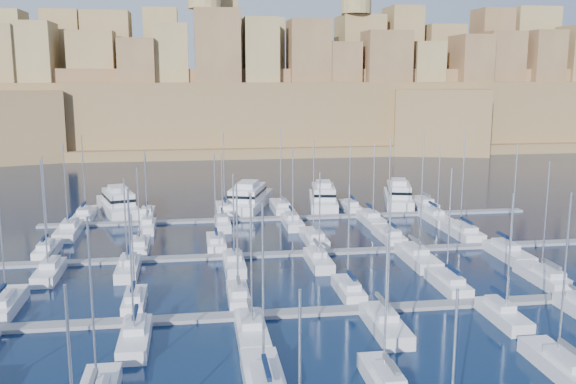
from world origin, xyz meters
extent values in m
plane|color=black|center=(0.00, 0.00, 0.00)|extent=(600.00, 600.00, 0.00)
cube|color=slate|center=(0.00, -12.00, 0.20)|extent=(84.00, 2.00, 0.40)
cube|color=slate|center=(0.00, 10.00, 0.20)|extent=(84.00, 2.00, 0.40)
cube|color=slate|center=(0.00, 32.00, 0.20)|extent=(84.00, 2.00, 0.40)
cylinder|color=#9EA0A8|center=(-24.21, -27.87, 7.98)|extent=(0.18, 0.18, 13.23)
cube|color=#595B60|center=(-24.21, -29.73, 2.77)|extent=(0.35, 3.73, 0.35)
cube|color=silver|center=(-11.50, -28.88, 1.77)|extent=(2.16, 4.64, 0.70)
cylinder|color=#9EA0A8|center=(-11.50, -27.33, 8.23)|extent=(0.18, 0.18, 13.63)
cube|color=#0C1B3C|center=(-11.50, -29.39, 2.82)|extent=(0.35, 4.12, 0.35)
cube|color=silver|center=(-1.97, -28.84, 0.51)|extent=(2.49, 8.32, 1.62)
cube|color=silver|center=(-1.97, -29.67, 1.67)|extent=(1.75, 3.74, 0.70)
cylinder|color=#9EA0A8|center=(-1.97, -28.43, 7.06)|extent=(0.18, 0.18, 11.49)
cube|color=#595B60|center=(-1.97, -30.09, 2.72)|extent=(0.35, 3.33, 0.35)
cube|color=silver|center=(13.32, -28.33, 0.53)|extent=(2.80, 9.35, 1.67)
cube|color=silver|center=(13.32, -29.26, 1.72)|extent=(1.96, 4.21, 0.70)
cylinder|color=#9EA0A8|center=(13.32, -27.86, 8.34)|extent=(0.18, 0.18, 13.94)
cube|color=#595B60|center=(13.32, -29.73, 2.77)|extent=(0.35, 3.74, 0.35)
cylinder|color=#9EA0A8|center=(-10.67, -39.55, 6.88)|extent=(0.18, 0.18, 11.13)
cylinder|color=#9EA0A8|center=(-1.05, -39.49, 6.63)|extent=(0.18, 0.18, 10.64)
cube|color=silver|center=(-36.60, -6.37, 0.53)|extent=(2.78, 9.27, 1.66)
cube|color=silver|center=(-36.60, -7.29, 1.71)|extent=(1.95, 4.17, 0.70)
cylinder|color=#9EA0A8|center=(-36.60, -5.90, 7.34)|extent=(0.18, 0.18, 11.95)
cube|color=#0C1B3C|center=(-36.60, -7.76, 2.76)|extent=(0.35, 3.71, 0.35)
cube|color=silver|center=(-23.20, -7.24, 0.49)|extent=(2.26, 7.53, 1.58)
cube|color=silver|center=(-23.20, -7.99, 1.63)|extent=(1.58, 3.39, 0.70)
cylinder|color=#9EA0A8|center=(-23.20, -6.86, 5.70)|extent=(0.18, 0.18, 8.85)
cube|color=#0C1B3C|center=(-23.20, -8.37, 2.68)|extent=(0.35, 3.01, 0.35)
cube|color=silver|center=(-12.08, -7.20, 0.49)|extent=(2.28, 7.61, 1.58)
cube|color=silver|center=(-12.08, -7.96, 1.63)|extent=(1.60, 3.42, 0.70)
cylinder|color=#9EA0A8|center=(-12.08, -6.82, 7.20)|extent=(0.18, 0.18, 11.84)
cube|color=#595B60|center=(-12.08, -8.34, 2.68)|extent=(0.35, 3.04, 0.35)
cube|color=silver|center=(0.38, -7.04, 0.50)|extent=(2.37, 7.91, 1.60)
cube|color=silver|center=(0.38, -7.83, 1.65)|extent=(1.66, 3.56, 0.70)
cylinder|color=#9EA0A8|center=(0.38, -6.65, 6.99)|extent=(0.18, 0.18, 11.40)
cube|color=#0C1B3C|center=(0.38, -8.23, 2.70)|extent=(0.35, 3.17, 0.35)
cube|color=silver|center=(12.33, -6.64, 0.52)|extent=(2.62, 8.72, 1.64)
cube|color=silver|center=(12.33, -7.51, 1.69)|extent=(1.83, 3.92, 0.70)
cylinder|color=#9EA0A8|center=(12.33, -6.21, 7.74)|extent=(0.18, 0.18, 12.81)
cube|color=#0C1B3C|center=(12.33, -7.95, 2.74)|extent=(0.35, 3.49, 0.35)
cube|color=silver|center=(24.53, -6.15, 0.54)|extent=(2.91, 9.70, 1.69)
cube|color=silver|center=(24.53, -7.12, 1.74)|extent=(2.04, 4.37, 0.70)
cylinder|color=#9EA0A8|center=(24.53, -5.66, 8.01)|extent=(0.18, 0.18, 13.25)
cube|color=#595B60|center=(24.53, -7.60, 2.79)|extent=(0.35, 3.88, 0.35)
cube|color=silver|center=(-22.32, -17.42, 0.52)|extent=(2.65, 8.83, 1.64)
cube|color=silver|center=(-22.32, -16.53, 1.69)|extent=(1.85, 3.97, 0.70)
cylinder|color=#9EA0A8|center=(-22.32, -17.86, 8.08)|extent=(0.18, 0.18, 13.48)
cube|color=#0C1B3C|center=(-22.32, -16.09, 2.74)|extent=(0.35, 3.53, 0.35)
cube|color=silver|center=(-11.57, -17.65, 0.53)|extent=(2.79, 9.30, 1.67)
cube|color=silver|center=(-11.57, -16.72, 1.72)|extent=(1.95, 4.19, 0.70)
cylinder|color=#9EA0A8|center=(-11.57, -18.12, 7.77)|extent=(0.18, 0.18, 12.81)
cube|color=#595B60|center=(-11.57, -16.26, 2.77)|extent=(0.35, 3.72, 0.35)
cube|color=silver|center=(1.43, -17.73, 0.54)|extent=(2.84, 9.45, 1.67)
cube|color=silver|center=(1.43, -16.78, 1.72)|extent=(1.98, 4.25, 0.70)
cylinder|color=#9EA0A8|center=(1.43, -18.20, 7.85)|extent=(0.18, 0.18, 12.95)
cube|color=#595B60|center=(1.43, -16.31, 2.77)|extent=(0.35, 3.78, 0.35)
cube|color=silver|center=(13.93, -17.07, 0.50)|extent=(2.44, 8.15, 1.61)
cube|color=silver|center=(13.93, -16.26, 1.66)|extent=(1.71, 3.67, 0.70)
cylinder|color=#9EA0A8|center=(13.93, -17.48, 7.31)|extent=(0.18, 0.18, 12.00)
cube|color=#0C1B3C|center=(13.93, -15.85, 2.71)|extent=(0.35, 3.26, 0.35)
cube|color=silver|center=(-36.84, 15.21, 0.51)|extent=(2.53, 8.42, 1.62)
cube|color=silver|center=(-36.84, 14.37, 1.67)|extent=(1.77, 3.79, 0.70)
cylinder|color=#9EA0A8|center=(-36.84, 15.63, 7.51)|extent=(0.18, 0.18, 12.38)
cube|color=#0C1B3C|center=(-36.84, 13.95, 2.72)|extent=(0.35, 3.37, 0.35)
cube|color=silver|center=(-24.35, 15.22, 0.51)|extent=(2.53, 8.45, 1.62)
cube|color=silver|center=(-24.35, 14.38, 1.67)|extent=(1.77, 3.80, 0.70)
cylinder|color=#9EA0A8|center=(-24.35, 15.65, 6.58)|extent=(0.18, 0.18, 10.52)
cube|color=#595B60|center=(-24.35, 13.96, 2.72)|extent=(0.35, 3.38, 0.35)
cube|color=silver|center=(-13.64, 15.36, 0.52)|extent=(2.61, 8.72, 1.64)
cube|color=silver|center=(-13.64, 14.49, 1.69)|extent=(1.83, 3.92, 0.70)
cylinder|color=#9EA0A8|center=(-13.64, 15.79, 7.39)|extent=(0.18, 0.18, 12.11)
cube|color=#0C1B3C|center=(-13.64, 14.05, 2.74)|extent=(0.35, 3.49, 0.35)
cube|color=silver|center=(0.74, 15.83, 0.54)|extent=(2.90, 9.65, 1.68)
cube|color=silver|center=(0.74, 14.86, 1.73)|extent=(2.03, 4.34, 0.70)
cylinder|color=#9EA0A8|center=(0.74, 16.31, 8.23)|extent=(0.18, 0.18, 13.70)
cube|color=#595B60|center=(0.74, 14.38, 2.78)|extent=(0.35, 3.86, 0.35)
cube|color=silver|center=(12.16, 15.73, 0.54)|extent=(2.84, 9.45, 1.67)
cube|color=silver|center=(12.16, 14.78, 1.72)|extent=(1.98, 4.25, 0.70)
cylinder|color=#9EA0A8|center=(12.16, 16.20, 8.32)|extent=(0.18, 0.18, 13.90)
cube|color=#0C1B3C|center=(12.16, 14.31, 2.77)|extent=(0.35, 3.78, 0.35)
cube|color=silver|center=(23.94, 16.31, 0.57)|extent=(3.18, 10.61, 1.73)
cube|color=silver|center=(23.94, 15.24, 1.78)|extent=(2.23, 4.77, 0.70)
cylinder|color=#9EA0A8|center=(23.94, 16.84, 8.97)|extent=(0.18, 0.18, 15.08)
cube|color=#0C1B3C|center=(23.94, 14.71, 2.83)|extent=(0.35, 4.24, 0.35)
cube|color=silver|center=(-34.43, 4.59, 0.52)|extent=(2.64, 8.81, 1.64)
cube|color=silver|center=(-34.43, 5.47, 1.69)|extent=(1.85, 3.97, 0.70)
cylinder|color=#9EA0A8|center=(-34.43, 4.15, 7.98)|extent=(0.18, 0.18, 13.28)
cube|color=#595B60|center=(-34.43, 5.92, 2.74)|extent=(0.35, 3.53, 0.35)
cube|color=silver|center=(-24.99, 4.64, 0.52)|extent=(2.62, 8.73, 1.64)
cube|color=silver|center=(-24.99, 5.51, 1.69)|extent=(1.83, 3.93, 0.70)
cylinder|color=#9EA0A8|center=(-24.99, 4.20, 6.80)|extent=(0.18, 0.18, 10.93)
cube|color=#0C1B3C|center=(-24.99, 5.94, 2.74)|extent=(0.35, 3.49, 0.35)
cube|color=silver|center=(-11.75, 4.69, 0.52)|extent=(2.58, 8.62, 1.63)
cube|color=silver|center=(-11.75, 5.55, 1.68)|extent=(1.81, 3.88, 0.70)
cylinder|color=#9EA0A8|center=(-11.75, 4.26, 6.89)|extent=(0.18, 0.18, 11.13)
cube|color=#0C1B3C|center=(-11.75, 5.98, 2.73)|extent=(0.35, 3.45, 0.35)
cube|color=silver|center=(-0.76, 4.62, 0.52)|extent=(2.63, 8.76, 1.64)
cube|color=silver|center=(-0.76, 5.50, 1.69)|extent=(1.84, 3.94, 0.70)
cylinder|color=#9EA0A8|center=(-0.76, 4.18, 6.87)|extent=(0.18, 0.18, 11.06)
cube|color=#595B60|center=(-0.76, 5.93, 2.74)|extent=(0.35, 3.50, 0.35)
cube|color=silver|center=(12.42, 3.77, 0.56)|extent=(3.14, 10.46, 1.72)
cube|color=silver|center=(12.42, 4.81, 1.77)|extent=(2.20, 4.71, 0.70)
cylinder|color=#9EA0A8|center=(12.42, 3.25, 8.21)|extent=(0.18, 0.18, 13.56)
cube|color=#595B60|center=(12.42, 5.34, 2.82)|extent=(0.35, 4.19, 0.35)
cube|color=silver|center=(25.34, 4.04, 0.55)|extent=(2.98, 9.92, 1.70)
cube|color=silver|center=(25.34, 5.03, 1.75)|extent=(2.08, 4.46, 0.70)
cylinder|color=#9EA0A8|center=(25.34, 3.54, 8.51)|extent=(0.18, 0.18, 14.23)
cube|color=#0C1B3C|center=(25.34, 5.53, 2.80)|extent=(0.35, 3.97, 0.35)
cube|color=silver|center=(-35.26, 37.71, 0.54)|extent=(2.82, 9.41, 1.67)
cube|color=silver|center=(-35.26, 36.76, 1.72)|extent=(1.98, 4.23, 0.70)
cylinder|color=#9EA0A8|center=(-35.26, 38.18, 7.88)|extent=(0.18, 0.18, 13.02)
cube|color=#0C1B3C|center=(-35.26, 36.29, 2.77)|extent=(0.35, 3.76, 0.35)
cube|color=silver|center=(-24.75, 36.88, 0.49)|extent=(2.33, 7.75, 1.59)
cube|color=silver|center=(-24.75, 36.10, 1.64)|extent=(1.63, 3.49, 0.70)
cylinder|color=#9EA0A8|center=(-24.75, 37.26, 6.05)|extent=(0.18, 0.18, 9.53)
cube|color=#0C1B3C|center=(-24.75, 35.71, 2.69)|extent=(0.35, 3.10, 0.35)
cube|color=silver|center=(-11.27, 38.01, 0.55)|extent=(3.00, 10.01, 1.70)
cube|color=silver|center=(-11.27, 37.01, 1.75)|extent=(2.10, 4.51, 0.70)
cylinder|color=#9EA0A8|center=(-11.27, 38.51, 7.89)|extent=(0.18, 0.18, 12.97)
cube|color=#0C1B3C|center=(-11.27, 36.50, 2.80)|extent=(0.35, 4.01, 0.35)
cube|color=silver|center=(-1.01, 38.39, 0.57)|extent=(3.23, 10.77, 1.74)
cube|color=silver|center=(-1.01, 37.31, 1.79)|extent=(2.26, 4.85, 0.70)
cylinder|color=#9EA0A8|center=(-1.01, 38.92, 8.47)|extent=(0.18, 0.18, 14.07)
cube|color=#595B60|center=(-1.01, 36.77, 2.84)|extent=(0.35, 4.31, 0.35)
cube|color=silver|center=(11.50, 37.31, 0.52)|extent=(2.59, 8.62, 1.63)
cube|color=silver|center=(11.50, 36.45, 1.68)|extent=(1.81, 3.88, 0.70)
cylinder|color=#9EA0A8|center=(11.50, 37.74, 6.99)|extent=(0.18, 0.18, 11.31)
cube|color=#0C1B3C|center=(11.50, 36.02, 2.73)|extent=(0.35, 3.45, 0.35)
cube|color=silver|center=(25.60, 37.96, 0.55)|extent=(2.98, 9.92, 1.70)
cube|color=silver|center=(25.60, 36.97, 1.75)|extent=(2.08, 4.46, 0.70)
cylinder|color=#9EA0A8|center=(25.60, 38.46, 7.80)|extent=(0.18, 0.18, 12.81)
cube|color=#595B60|center=(25.60, 36.47, 2.80)|extent=(0.35, 3.97, 0.35)
cube|color=silver|center=(-35.89, 25.84, 0.56)|extent=(3.10, 10.32, 1.72)
cube|color=silver|center=(-35.89, 26.87, 1.77)|extent=(2.17, 4.64, 0.70)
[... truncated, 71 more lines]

